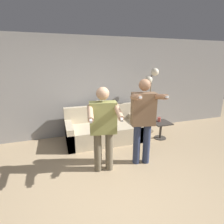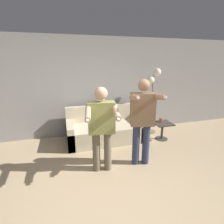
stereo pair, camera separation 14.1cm
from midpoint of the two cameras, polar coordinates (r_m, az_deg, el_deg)
ground_plane at (r=2.91m, az=1.71°, el=-26.60°), size 16.00×16.00×0.00m
wall_back at (r=4.74m, az=-7.78°, el=7.89°), size 10.00×0.05×2.60m
couch at (r=4.53m, az=-1.39°, el=-5.88°), size 1.92×0.90×0.85m
person_left at (r=3.06m, az=-2.07°, el=-4.15°), size 0.61×0.74×1.57m
person_right at (r=3.30m, az=11.14°, el=-1.72°), size 0.61×0.74×1.68m
cat at (r=4.63m, az=-3.33°, el=3.13°), size 0.41×0.11×0.18m
floor_lamp at (r=4.90m, az=14.13°, el=8.95°), size 0.39×0.32×1.80m
side_table at (r=4.75m, az=16.95°, el=-4.82°), size 0.45×0.45×0.45m
cup at (r=4.73m, az=16.45°, el=-2.53°), size 0.08×0.08×0.11m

